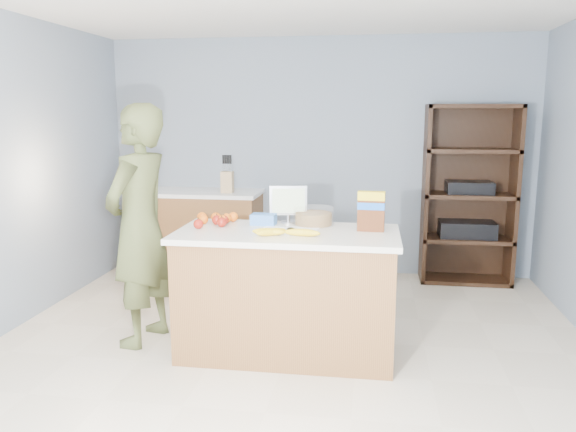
# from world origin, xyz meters

# --- Properties ---
(floor) EXTENTS (4.50, 5.00, 0.02)m
(floor) POSITION_xyz_m (0.00, 0.00, 0.00)
(floor) COLOR beige
(floor) RESTS_ON ground
(walls) EXTENTS (4.52, 5.02, 2.51)m
(walls) POSITION_xyz_m (0.00, 0.00, 1.65)
(walls) COLOR gray
(walls) RESTS_ON ground
(counter_peninsula) EXTENTS (1.56, 0.76, 0.90)m
(counter_peninsula) POSITION_xyz_m (0.00, 0.30, 0.42)
(counter_peninsula) COLOR brown
(counter_peninsula) RESTS_ON ground
(back_cabinet) EXTENTS (1.24, 0.62, 0.90)m
(back_cabinet) POSITION_xyz_m (-1.20, 2.20, 0.45)
(back_cabinet) COLOR brown
(back_cabinet) RESTS_ON ground
(shelving_unit) EXTENTS (0.90, 0.40, 1.80)m
(shelving_unit) POSITION_xyz_m (1.55, 2.35, 0.86)
(shelving_unit) COLOR black
(shelving_unit) RESTS_ON ground
(person) EXTENTS (0.54, 0.72, 1.79)m
(person) POSITION_xyz_m (-1.11, 0.35, 0.89)
(person) COLOR #454C28
(person) RESTS_ON ground
(knife_block) EXTENTS (0.12, 0.10, 0.31)m
(knife_block) POSITION_xyz_m (-0.90, 2.12, 1.02)
(knife_block) COLOR tan
(knife_block) RESTS_ON back_cabinet
(envelopes) EXTENTS (0.41, 0.15, 0.00)m
(envelopes) POSITION_xyz_m (0.01, 0.39, 0.90)
(envelopes) COLOR white
(envelopes) RESTS_ON counter_peninsula
(bananas) EXTENTS (0.47, 0.18, 0.05)m
(bananas) POSITION_xyz_m (0.02, 0.16, 0.93)
(bananas) COLOR yellow
(bananas) RESTS_ON counter_peninsula
(apples) EXTENTS (0.22, 0.24, 0.07)m
(apples) POSITION_xyz_m (-0.54, 0.39, 0.94)
(apples) COLOR maroon
(apples) RESTS_ON counter_peninsula
(oranges) EXTENTS (0.31, 0.22, 0.07)m
(oranges) POSITION_xyz_m (-0.57, 0.52, 0.94)
(oranges) COLOR orange
(oranges) RESTS_ON counter_peninsula
(blue_carton) EXTENTS (0.19, 0.13, 0.08)m
(blue_carton) POSITION_xyz_m (-0.21, 0.51, 0.94)
(blue_carton) COLOR blue
(blue_carton) RESTS_ON counter_peninsula
(salad_bowl) EXTENTS (0.30, 0.30, 0.13)m
(salad_bowl) POSITION_xyz_m (0.16, 0.57, 0.96)
(salad_bowl) COLOR #267219
(salad_bowl) RESTS_ON counter_peninsula
(tv) EXTENTS (0.28, 0.12, 0.28)m
(tv) POSITION_xyz_m (-0.04, 0.61, 1.06)
(tv) COLOR silver
(tv) RESTS_ON counter_peninsula
(cereal_box) EXTENTS (0.19, 0.08, 0.28)m
(cereal_box) POSITION_xyz_m (0.58, 0.39, 1.06)
(cereal_box) COLOR #592B14
(cereal_box) RESTS_ON counter_peninsula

